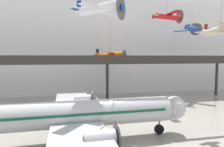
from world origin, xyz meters
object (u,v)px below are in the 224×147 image
suspended_plane_orange_highwing (110,55)px  suspended_plane_cream_biplane (221,30)px  suspended_plane_white_twin (99,9)px  suspended_plane_red_highwing (167,17)px  suspended_plane_blue_trainer (192,29)px  airliner_silver_main (68,115)px

suspended_plane_orange_highwing → suspended_plane_cream_biplane: bearing=-35.4°
suspended_plane_white_twin → suspended_plane_red_highwing: same height
suspended_plane_white_twin → suspended_plane_blue_trainer: (26.19, 17.43, 0.32)m
suspended_plane_white_twin → suspended_plane_red_highwing: 19.57m
suspended_plane_cream_biplane → suspended_plane_orange_highwing: suspended_plane_cream_biplane is taller
suspended_plane_red_highwing → suspended_plane_cream_biplane: bearing=-95.3°
suspended_plane_blue_trainer → suspended_plane_cream_biplane: bearing=-154.4°
airliner_silver_main → suspended_plane_cream_biplane: bearing=-4.3°
suspended_plane_blue_trainer → suspended_plane_orange_highwing: 21.90m
airliner_silver_main → suspended_plane_white_twin: 15.36m
suspended_plane_red_highwing → suspended_plane_orange_highwing: 15.58m
airliner_silver_main → suspended_plane_red_highwing: size_ratio=4.44×
suspended_plane_red_highwing → suspended_plane_cream_biplane: size_ratio=0.78×
suspended_plane_blue_trainer → suspended_plane_orange_highwing: suspended_plane_blue_trainer is taller
suspended_plane_white_twin → suspended_plane_orange_highwing: (5.41, 18.85, -6.42)m
suspended_plane_cream_biplane → suspended_plane_blue_trainer: suspended_plane_blue_trainer is taller
suspended_plane_white_twin → suspended_plane_red_highwing: size_ratio=1.04×
suspended_plane_white_twin → suspended_plane_cream_biplane: suspended_plane_white_twin is taller
airliner_silver_main → suspended_plane_cream_biplane: suspended_plane_cream_biplane is taller
airliner_silver_main → suspended_plane_orange_highwing: (9.82, 23.83, 7.42)m
suspended_plane_white_twin → suspended_plane_orange_highwing: suspended_plane_white_twin is taller
suspended_plane_red_highwing → suspended_plane_cream_biplane: (-0.83, -16.82, -4.99)m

